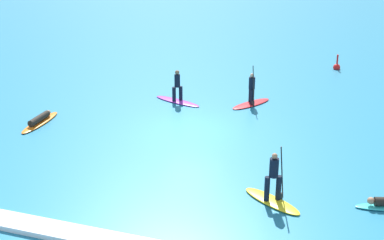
{
  "coord_description": "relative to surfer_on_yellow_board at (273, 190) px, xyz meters",
  "views": [
    {
      "loc": [
        7.49,
        -22.45,
        9.81
      ],
      "look_at": [
        0.0,
        0.0,
        0.5
      ],
      "focal_mm": 51.24,
      "sensor_mm": 36.0,
      "label": 1
    }
  ],
  "objects": [
    {
      "name": "surfer_on_red_board",
      "position": [
        -2.96,
        9.75,
        -0.05
      ],
      "size": [
        1.98,
        2.57,
        2.2
      ],
      "rotation": [
        0.0,
        0.0,
        4.15
      ],
      "color": "red",
      "rests_on": "ground_plane"
    },
    {
      "name": "surfer_on_yellow_board",
      "position": [
        0.0,
        0.0,
        0.0
      ],
      "size": [
        2.48,
        1.87,
        2.18
      ],
      "rotation": [
        0.0,
        0.0,
        5.74
      ],
      "color": "yellow",
      "rests_on": "ground_plane"
    },
    {
      "name": "wave_crest",
      "position": [
        -4.81,
        -4.13,
        -0.4
      ],
      "size": [
        17.24,
        0.9,
        0.18
      ],
      "primitive_type": "cube",
      "color": "white",
      "rests_on": "ground_plane"
    },
    {
      "name": "surfer_on_orange_board",
      "position": [
        -12.03,
        3.92,
        -0.34
      ],
      "size": [
        0.65,
        2.98,
        0.42
      ],
      "rotation": [
        0.0,
        0.0,
        1.58
      ],
      "color": "orange",
      "rests_on": "ground_plane"
    },
    {
      "name": "marker_buoy",
      "position": [
        0.76,
        18.07,
        -0.34
      ],
      "size": [
        0.45,
        0.45,
        1.06
      ],
      "color": "red",
      "rests_on": "ground_plane"
    },
    {
      "name": "surfer_on_purple_board",
      "position": [
        -6.79,
        8.91,
        -0.05
      ],
      "size": [
        2.91,
        1.5,
        1.76
      ],
      "rotation": [
        0.0,
        0.0,
        5.96
      ],
      "color": "purple",
      "rests_on": "ground_plane"
    },
    {
      "name": "ground_plane",
      "position": [
        -4.81,
        5.45,
        -0.49
      ],
      "size": [
        120.0,
        120.0,
        0.0
      ],
      "primitive_type": "plane",
      "color": "teal",
      "rests_on": "ground"
    }
  ]
}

